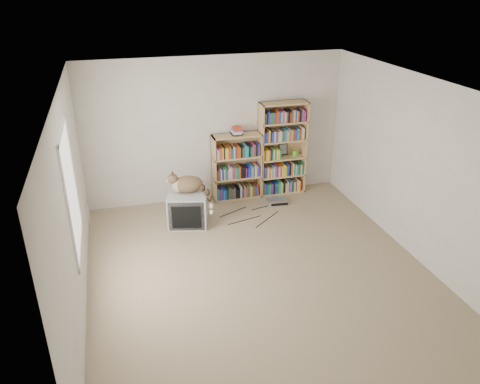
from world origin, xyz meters
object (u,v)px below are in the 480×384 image
object	(u,v)px
bookcase_tall	(282,151)
crt_tv	(188,209)
dvd_player	(276,201)
cat	(191,187)
bookcase_short	(237,169)

from	to	relation	value
bookcase_tall	crt_tv	bearing A→B (deg)	-158.04
crt_tv	dvd_player	distance (m)	1.66
crt_tv	bookcase_tall	size ratio (longest dim) A/B	0.43
crt_tv	cat	bearing A→B (deg)	24.96
crt_tv	bookcase_tall	distance (m)	2.08
cat	bookcase_tall	world-z (taller)	bookcase_tall
dvd_player	bookcase_tall	bearing A→B (deg)	67.86
crt_tv	cat	xyz separation A→B (m)	(0.07, 0.01, 0.36)
bookcase_short	dvd_player	distance (m)	0.91
cat	bookcase_short	bearing A→B (deg)	44.91
bookcase_short	dvd_player	xyz separation A→B (m)	(0.60, -0.46, -0.50)
bookcase_short	dvd_player	bearing A→B (deg)	-37.85
cat	bookcase_tall	size ratio (longest dim) A/B	0.41
cat	dvd_player	world-z (taller)	cat
crt_tv	bookcase_short	size ratio (longest dim) A/B	0.61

